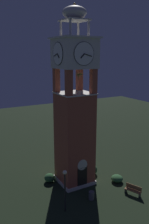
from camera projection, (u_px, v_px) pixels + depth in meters
ground at (74, 181)px, 25.48m from camera, size 80.00×80.00×0.00m
clock_tower at (75, 114)px, 23.75m from camera, size 3.80×3.80×17.72m
park_bench at (133, 190)px, 22.89m from camera, size 1.02×1.65×0.95m
lamp_post at (65, 183)px, 19.96m from camera, size 0.36×0.36×3.83m
trash_bin at (92, 195)px, 22.13m from camera, size 0.52×0.52×0.80m
shrub_near_entry at (94, 170)px, 26.89m from camera, size 0.81×0.81×1.00m
shrub_left_of_tower at (50, 178)px, 25.25m from camera, size 1.09×1.09×0.89m
shrub_behind_bench at (117, 178)px, 25.29m from camera, size 1.24×1.24×0.71m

